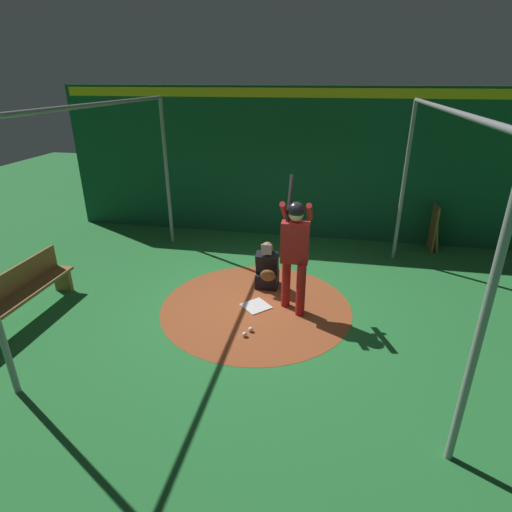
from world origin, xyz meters
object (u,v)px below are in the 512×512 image
object	(u,v)px
catcher	(267,270)
bat_rack	(433,227)
baseball_0	(244,334)
home_plate	(256,306)
batter	(295,246)
bench	(25,290)
baseball_1	(251,329)

from	to	relation	value
catcher	bat_rack	bearing A→B (deg)	128.40
bat_rack	baseball_0	bearing A→B (deg)	-38.53
home_plate	catcher	distance (m)	0.82
batter	bench	bearing A→B (deg)	-77.21
home_plate	baseball_0	world-z (taller)	baseball_0
baseball_1	baseball_0	bearing A→B (deg)	-24.18
home_plate	bench	xyz separation A→B (m)	(0.94, -3.64, 0.44)
catcher	bat_rack	world-z (taller)	bat_rack
catcher	baseball_0	bearing A→B (deg)	-2.54
baseball_0	home_plate	bearing A→B (deg)	179.69
batter	baseball_1	distance (m)	1.48
batter	bat_rack	world-z (taller)	batter
batter	bench	xyz separation A→B (m)	(0.97, -4.26, -0.71)
bat_rack	bench	bearing A→B (deg)	-58.40
catcher	baseball_0	distance (m)	1.68
home_plate	baseball_1	size ratio (longest dim) A/B	5.68
home_plate	baseball_1	world-z (taller)	baseball_1
batter	bench	size ratio (longest dim) A/B	1.15
home_plate	baseball_0	xyz separation A→B (m)	(0.91, -0.00, 0.03)
bench	baseball_0	distance (m)	3.66
catcher	bat_rack	xyz separation A→B (m)	(-2.67, 3.36, 0.14)
bench	baseball_0	world-z (taller)	bench
bench	baseball_1	bearing A→B (deg)	92.83
catcher	baseball_0	world-z (taller)	catcher
home_plate	batter	world-z (taller)	batter
catcher	bench	size ratio (longest dim) A/B	0.47
home_plate	batter	bearing A→B (deg)	92.22
bench	baseball_0	bearing A→B (deg)	90.53
home_plate	batter	size ratio (longest dim) A/B	0.19
bench	bat_rack	bearing A→B (deg)	121.60
home_plate	catcher	world-z (taller)	catcher
bench	home_plate	bearing A→B (deg)	104.53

